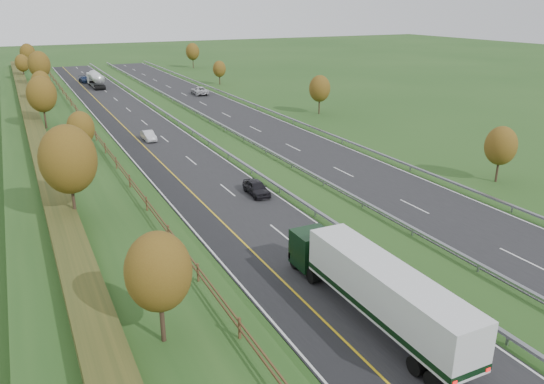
{
  "coord_description": "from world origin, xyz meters",
  "views": [
    {
      "loc": [
        -17.04,
        -12.63,
        17.99
      ],
      "look_at": [
        2.39,
        27.03,
        2.2
      ],
      "focal_mm": 35.0,
      "sensor_mm": 36.0,
      "label": 1
    }
  ],
  "objects": [
    {
      "name": "road_tanker",
      "position": [
        0.46,
        113.39,
        1.86
      ],
      "size": [
        2.4,
        11.22,
        3.46
      ],
      "color": "silver",
      "rests_on": "near_carriageway"
    },
    {
      "name": "trees_left",
      "position": [
        -12.64,
        56.63,
        6.37
      ],
      "size": [
        6.64,
        164.3,
        7.66
      ],
      "color": "#2D2116",
      "rests_on": "embankment_left"
    },
    {
      "name": "car_dark_near",
      "position": [
        3.35,
        32.48,
        0.76
      ],
      "size": [
        1.89,
        4.32,
        1.45
      ],
      "primitive_type": "imported",
      "rotation": [
        0.0,
        0.0,
        -0.04
      ],
      "color": "black",
      "rests_on": "near_carriageway"
    },
    {
      "name": "near_carriageway",
      "position": [
        0.0,
        60.0,
        0.02
      ],
      "size": [
        10.5,
        200.0,
        0.04
      ],
      "primitive_type": "cube",
      "color": "black",
      "rests_on": "ground"
    },
    {
      "name": "outer_barrier_far",
      "position": [
        22.3,
        60.0,
        0.62
      ],
      "size": [
        0.32,
        200.0,
        0.71
      ],
      "color": "gray",
      "rests_on": "ground"
    },
    {
      "name": "median_barrier_far",
      "position": [
        10.8,
        60.0,
        0.61
      ],
      "size": [
        0.32,
        200.0,
        0.71
      ],
      "color": "gray",
      "rests_on": "ground"
    },
    {
      "name": "fence_left",
      "position": [
        -8.5,
        59.59,
        2.73
      ],
      "size": [
        0.12,
        189.06,
        1.2
      ],
      "color": "#422B19",
      "rests_on": "embankment_left"
    },
    {
      "name": "car_oncoming",
      "position": [
        18.12,
        93.38,
        0.85
      ],
      "size": [
        3.09,
        6.01,
        1.62
      ],
      "primitive_type": "imported",
      "rotation": [
        0.0,
        0.0,
        3.07
      ],
      "color": "silver",
      "rests_on": "far_carriageway"
    },
    {
      "name": "car_silver_mid",
      "position": [
        -0.91,
        59.14,
        0.7
      ],
      "size": [
        1.49,
        4.03,
        1.32
      ],
      "primitive_type": "imported",
      "rotation": [
        0.0,
        0.0,
        0.03
      ],
      "color": "silver",
      "rests_on": "near_carriageway"
    },
    {
      "name": "hard_shoulder",
      "position": [
        -3.75,
        60.0,
        0.02
      ],
      "size": [
        3.0,
        200.0,
        0.04
      ],
      "primitive_type": "cube",
      "color": "black",
      "rests_on": "ground"
    },
    {
      "name": "embankment_left",
      "position": [
        -13.0,
        60.0,
        1.0
      ],
      "size": [
        12.0,
        200.0,
        2.0
      ],
      "primitive_type": "cube",
      "color": "#214518",
      "rests_on": "ground"
    },
    {
      "name": "far_carriageway",
      "position": [
        16.5,
        60.0,
        0.02
      ],
      "size": [
        10.5,
        200.0,
        0.04
      ],
      "primitive_type": "cube",
      "color": "black",
      "rests_on": "ground"
    },
    {
      "name": "car_small_far",
      "position": [
        -0.89,
        122.23,
        0.75
      ],
      "size": [
        2.51,
        5.07,
        1.42
      ],
      "primitive_type": "imported",
      "rotation": [
        0.0,
        0.0,
        0.11
      ],
      "color": "#152343",
      "rests_on": "near_carriageway"
    },
    {
      "name": "trees_far",
      "position": [
        29.8,
        89.21,
        4.25
      ],
      "size": [
        8.45,
        118.6,
        7.12
      ],
      "color": "#2D2116",
      "rests_on": "ground"
    },
    {
      "name": "ground",
      "position": [
        8.0,
        55.0,
        0.0
      ],
      "size": [
        400.0,
        400.0,
        0.0
      ],
      "primitive_type": "plane",
      "color": "#214518",
      "rests_on": "ground"
    },
    {
      "name": "lane_markings",
      "position": [
        6.4,
        59.88,
        0.05
      ],
      "size": [
        26.75,
        200.0,
        0.01
      ],
      "color": "silver",
      "rests_on": "near_carriageway"
    },
    {
      "name": "median_barrier_near",
      "position": [
        5.7,
        60.0,
        0.61
      ],
      "size": [
        0.32,
        200.0,
        0.71
      ],
      "color": "gray",
      "rests_on": "ground"
    },
    {
      "name": "box_lorry",
      "position": [
        0.33,
        9.21,
        2.33
      ],
      "size": [
        2.58,
        16.28,
        4.06
      ],
      "color": "black",
      "rests_on": "near_carriageway"
    },
    {
      "name": "hedge_left",
      "position": [
        -15.0,
        60.0,
        2.55
      ],
      "size": [
        2.2,
        180.0,
        1.1
      ],
      "primitive_type": "cube",
      "color": "#2E3716",
      "rests_on": "embankment_left"
    }
  ]
}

